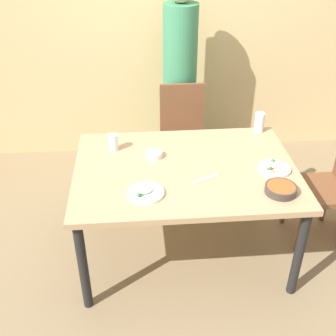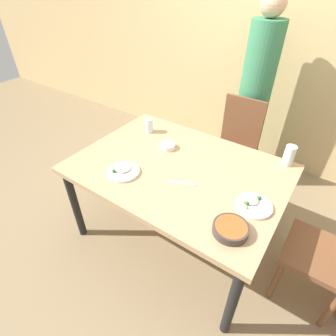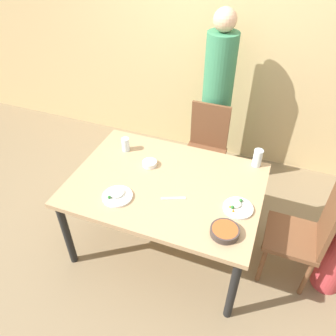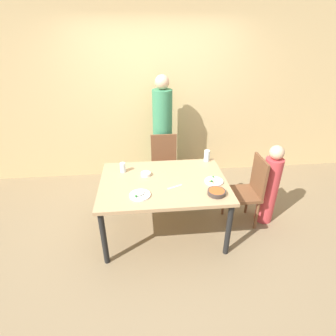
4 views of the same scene
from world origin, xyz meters
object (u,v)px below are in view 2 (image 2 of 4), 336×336
at_px(plate_rice_adult, 123,171).
at_px(chair_adult_spot, 235,144).
at_px(person_adult, 253,102).
at_px(glass_water_tall, 149,126).
at_px(chair_child_spot, 336,254).
at_px(bowl_curry, 231,229).

bearing_deg(plate_rice_adult, chair_adult_spot, 72.30).
height_order(person_adult, glass_water_tall, person_adult).
relative_size(chair_child_spot, plate_rice_adult, 4.14).
bearing_deg(chair_child_spot, chair_adult_spot, -128.74).
bearing_deg(person_adult, bowl_curry, -73.37).
bearing_deg(glass_water_tall, bowl_curry, -30.59).
relative_size(bowl_curry, glass_water_tall, 1.60).
distance_m(chair_child_spot, bowl_curry, 0.72).
height_order(chair_adult_spot, glass_water_tall, chair_adult_spot).
relative_size(chair_adult_spot, person_adult, 0.53).
bearing_deg(person_adult, glass_water_tall, -121.75).
relative_size(person_adult, bowl_curry, 9.03).
distance_m(person_adult, glass_water_tall, 1.07).
bearing_deg(chair_adult_spot, glass_water_tall, -133.43).
bearing_deg(bowl_curry, glass_water_tall, 149.41).
distance_m(chair_adult_spot, plate_rice_adult, 1.22).
xyz_separation_m(person_adult, glass_water_tall, (-0.56, -0.91, -0.03)).
bearing_deg(chair_child_spot, bowl_curry, -53.13).
bearing_deg(person_adult, chair_adult_spot, -90.00).
bearing_deg(chair_adult_spot, plate_rice_adult, -107.70).
xyz_separation_m(plate_rice_adult, glass_water_tall, (-0.20, 0.54, 0.04)).
distance_m(chair_child_spot, person_adult, 1.52).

